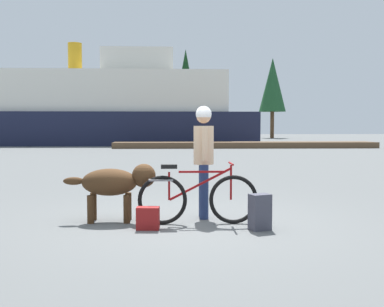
% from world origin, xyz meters
% --- Properties ---
extents(ground_plane, '(160.00, 160.00, 0.00)m').
position_xyz_m(ground_plane, '(0.00, 0.00, 0.00)').
color(ground_plane, '#595B5B').
extents(bicycle, '(1.80, 0.44, 0.92)m').
position_xyz_m(bicycle, '(0.16, -0.16, 0.40)').
color(bicycle, black).
rests_on(bicycle, ground_plane).
extents(person_cyclist, '(0.32, 0.53, 1.78)m').
position_xyz_m(person_cyclist, '(0.29, 0.33, 1.08)').
color(person_cyclist, navy).
rests_on(person_cyclist, ground_plane).
extents(dog, '(1.41, 0.49, 0.89)m').
position_xyz_m(dog, '(-1.08, 0.10, 0.60)').
color(dog, '#472D19').
rests_on(dog, ground_plane).
extents(backpack, '(0.33, 0.28, 0.51)m').
position_xyz_m(backpack, '(1.02, -0.57, 0.25)').
color(backpack, '#3F3F4C').
rests_on(backpack, ground_plane).
extents(handbag_pannier, '(0.33, 0.20, 0.32)m').
position_xyz_m(handbag_pannier, '(-0.56, -0.47, 0.16)').
color(handbag_pannier, maroon).
rests_on(handbag_pannier, ground_plane).
extents(dock_pier, '(17.84, 2.35, 0.40)m').
position_xyz_m(dock_pier, '(4.83, 24.36, 0.20)').
color(dock_pier, brown).
rests_on(dock_pier, ground_plane).
extents(ferry_boat, '(23.25, 7.49, 8.17)m').
position_xyz_m(ferry_boat, '(-5.04, 30.91, 2.82)').
color(ferry_boat, '#191E38').
rests_on(ferry_boat, ground_plane).
extents(pine_tree_far_left, '(2.95, 2.95, 9.31)m').
position_xyz_m(pine_tree_far_left, '(-11.73, 50.99, 6.25)').
color(pine_tree_far_left, '#4C331E').
rests_on(pine_tree_far_left, ground_plane).
extents(pine_tree_center, '(2.90, 2.90, 10.65)m').
position_xyz_m(pine_tree_center, '(1.57, 48.29, 6.71)').
color(pine_tree_center, '#4C331E').
rests_on(pine_tree_center, ground_plane).
extents(pine_tree_far_right, '(3.33, 3.33, 9.97)m').
position_xyz_m(pine_tree_far_right, '(12.47, 50.20, 6.60)').
color(pine_tree_far_right, '#4C331E').
rests_on(pine_tree_far_right, ground_plane).
extents(pine_tree_mid_back, '(3.10, 3.10, 8.89)m').
position_xyz_m(pine_tree_mid_back, '(-2.51, 57.36, 5.47)').
color(pine_tree_mid_back, '#4C331E').
rests_on(pine_tree_mid_back, ground_plane).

